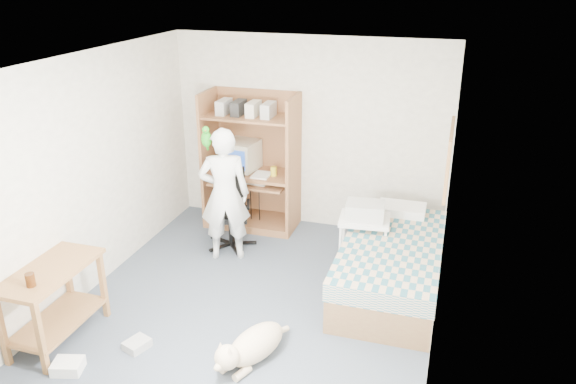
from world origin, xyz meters
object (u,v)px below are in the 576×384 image
object	(u,v)px
office_chair	(230,219)
person	(225,195)
side_desk	(54,294)
dog	(252,346)
computer_hutch	(252,167)
bed	(391,265)
printer_cart	(364,236)

from	to	relation	value
office_chair	person	world-z (taller)	person
side_desk	dog	xyz separation A→B (m)	(1.84, 0.23, -0.34)
office_chair	person	size ratio (longest dim) A/B	0.60
computer_hutch	bed	distance (m)	2.35
dog	printer_cart	bearing A→B (deg)	92.99
computer_hutch	printer_cart	distance (m)	1.88
side_desk	person	world-z (taller)	person
office_chair	printer_cart	xyz separation A→B (m)	(1.70, -0.16, 0.10)
dog	printer_cart	size ratio (longest dim) A/B	1.37
side_desk	person	bearing A→B (deg)	66.32
bed	side_desk	bearing A→B (deg)	-147.50
printer_cart	bed	bearing A→B (deg)	-45.31
dog	printer_cart	distance (m)	2.01
bed	dog	size ratio (longest dim) A/B	2.22
computer_hutch	office_chair	xyz separation A→B (m)	(-0.05, -0.66, -0.48)
printer_cart	computer_hutch	bearing A→B (deg)	147.70
side_desk	person	distance (m)	2.18
person	dog	bearing A→B (deg)	98.69
bed	computer_hutch	bearing A→B (deg)	150.71
computer_hutch	side_desk	xyz separation A→B (m)	(-0.85, -2.94, -0.33)
office_chair	dog	size ratio (longest dim) A/B	1.06
computer_hutch	office_chair	size ratio (longest dim) A/B	1.86
person	printer_cart	world-z (taller)	person
computer_hutch	person	xyz separation A→B (m)	(0.02, -0.96, -0.02)
office_chair	printer_cart	distance (m)	1.71
computer_hutch	person	size ratio (longest dim) A/B	1.12
person	dog	world-z (taller)	person
side_desk	computer_hutch	bearing A→B (deg)	73.86
bed	printer_cart	xyz separation A→B (m)	(-0.36, 0.30, 0.15)
computer_hutch	printer_cart	xyz separation A→B (m)	(1.64, -0.83, -0.38)
side_desk	printer_cart	xyz separation A→B (m)	(2.49, 2.11, -0.05)
side_desk	bed	bearing A→B (deg)	32.50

